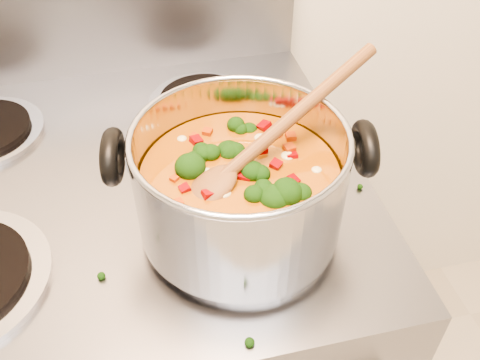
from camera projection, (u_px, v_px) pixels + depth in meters
name	position (u px, v px, depth m)	size (l,w,h in m)	color
electric_range	(140.00, 342.00, 1.09)	(0.76, 0.69, 1.08)	gray
stockpot	(240.00, 185.00, 0.65)	(0.32, 0.26, 0.16)	#ADADB5
wooden_spoon	(254.00, 150.00, 0.63)	(0.29, 0.16, 0.12)	brown
cooktop_crumbs	(247.00, 342.00, 0.58)	(0.06, 0.02, 0.01)	black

